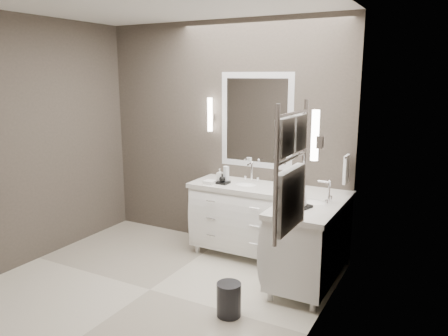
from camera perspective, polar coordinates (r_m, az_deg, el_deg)
The scene contains 19 objects.
floor at distance 4.51m, azimuth -9.65°, elevation -15.44°, with size 3.20×3.00×0.01m, color beige.
wall_back at distance 5.32m, azimuth -0.17°, elevation 4.32°, with size 3.20×0.01×2.70m, color #453E37.
wall_left at distance 5.22m, azimuth -24.28°, elevation 3.10°, with size 0.01×3.00×2.70m, color #453E37.
wall_right at distance 3.33m, azimuth 11.85°, elevation -0.62°, with size 0.01×3.00×2.70m, color #453E37.
vanity_back at distance 5.07m, azimuth 2.82°, elevation -6.13°, with size 1.24×0.59×0.97m.
vanity_right at distance 4.49m, azimuth 11.24°, elevation -8.82°, with size 0.59×1.24×0.97m.
mirror_back at distance 5.08m, azimuth 4.23°, elevation 6.20°, with size 0.90×0.02×1.10m.
mirror_right at distance 4.07m, azimuth 14.98°, elevation 4.35°, with size 0.02×0.90×1.10m.
sconce_back at distance 5.28m, azimuth -1.84°, elevation 6.91°, with size 0.06×0.06×0.40m.
sconce_right at distance 3.52m, azimuth 11.80°, elevation 4.07°, with size 0.06×0.06×0.40m.
towel_bar_corner at distance 4.69m, azimuth 15.68°, elevation -0.09°, with size 0.03×0.22×0.30m.
towel_ladder at distance 2.97m, azimuth 8.66°, elevation -1.21°, with size 0.06×0.58×0.90m.
waste_bin at distance 3.97m, azimuth 0.63°, elevation -16.79°, with size 0.21×0.21×0.30m, color black.
amenity_tray_back at distance 5.00m, azimuth -0.37°, elevation -1.86°, with size 0.18×0.13×0.03m, color black.
amenity_tray_right at distance 4.16m, azimuth 10.28°, elevation -4.99°, with size 0.12×0.16×0.02m, color black.
water_bottle at distance 5.00m, azimuth 0.29°, elevation -0.87°, with size 0.07×0.07×0.20m, color silver.
soap_bottle_a at distance 5.01m, azimuth -0.56°, elevation -0.86°, with size 0.06×0.06×0.14m, color white.
soap_bottle_b at distance 4.95m, azimuth -0.23°, elevation -1.30°, with size 0.07×0.07×0.09m, color black.
soap_bottle_c at distance 4.13m, azimuth 10.33°, elevation -3.68°, with size 0.07×0.07×0.17m, color white.
Camera 1 is at (2.51, -3.13, 2.07)m, focal length 35.00 mm.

